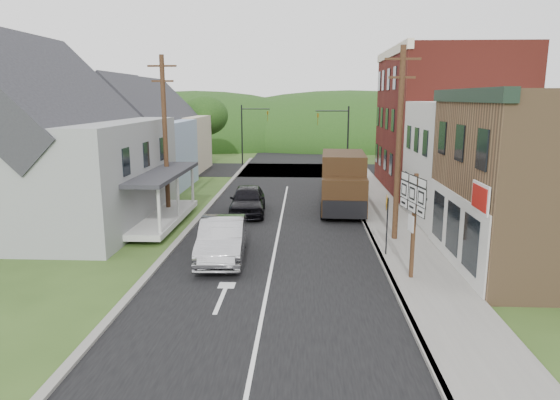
# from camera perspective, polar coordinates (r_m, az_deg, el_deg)

# --- Properties ---
(ground) EXTENTS (120.00, 120.00, 0.00)m
(ground) POSITION_cam_1_polar(r_m,az_deg,el_deg) (20.77, -0.88, -7.24)
(ground) COLOR #2D4719
(ground) RESTS_ON ground
(road) EXTENTS (9.00, 90.00, 0.02)m
(road) POSITION_cam_1_polar(r_m,az_deg,el_deg) (30.39, 0.32, -1.14)
(road) COLOR black
(road) RESTS_ON ground
(cross_road) EXTENTS (60.00, 9.00, 0.02)m
(cross_road) POSITION_cam_1_polar(r_m,az_deg,el_deg) (47.11, 1.22, 3.44)
(cross_road) COLOR black
(cross_road) RESTS_ON ground
(sidewalk_right) EXTENTS (2.80, 55.00, 0.15)m
(sidewalk_right) POSITION_cam_1_polar(r_m,az_deg,el_deg) (28.78, 11.98, -1.97)
(sidewalk_right) COLOR slate
(sidewalk_right) RESTS_ON ground
(curb_right) EXTENTS (0.20, 55.00, 0.15)m
(curb_right) POSITION_cam_1_polar(r_m,az_deg,el_deg) (28.59, 9.30, -1.96)
(curb_right) COLOR slate
(curb_right) RESTS_ON ground
(curb_left) EXTENTS (0.30, 55.00, 0.12)m
(curb_left) POSITION_cam_1_polar(r_m,az_deg,el_deg) (29.02, -9.07, -1.78)
(curb_left) COLOR slate
(curb_left) RESTS_ON ground
(storefront_white) EXTENTS (8.00, 7.00, 6.50)m
(storefront_white) POSITION_cam_1_polar(r_m,az_deg,el_deg) (29.12, 22.97, 3.87)
(storefront_white) COLOR silver
(storefront_white) RESTS_ON ground
(storefront_red) EXTENTS (8.00, 12.00, 10.00)m
(storefront_red) POSITION_cam_1_polar(r_m,az_deg,el_deg) (38.00, 18.30, 8.47)
(storefront_red) COLOR maroon
(storefront_red) RESTS_ON ground
(house_gray) EXTENTS (10.20, 12.24, 8.35)m
(house_gray) POSITION_cam_1_polar(r_m,az_deg,el_deg) (28.95, -24.63, 5.66)
(house_gray) COLOR gray
(house_gray) RESTS_ON ground
(house_blue) EXTENTS (7.14, 8.16, 7.28)m
(house_blue) POSITION_cam_1_polar(r_m,az_deg,el_deg) (38.73, -15.80, 6.72)
(house_blue) COLOR #94A9CA
(house_blue) RESTS_ON ground
(house_cream) EXTENTS (7.14, 8.16, 7.28)m
(house_cream) POSITION_cam_1_polar(r_m,az_deg,el_deg) (47.46, -12.94, 7.69)
(house_cream) COLOR beige
(house_cream) RESTS_ON ground
(utility_pole_right) EXTENTS (1.60, 0.26, 9.00)m
(utility_pole_right) POSITION_cam_1_polar(r_m,az_deg,el_deg) (23.61, 13.43, 6.30)
(utility_pole_right) COLOR #472D19
(utility_pole_right) RESTS_ON ground
(utility_pole_left) EXTENTS (1.60, 0.26, 9.00)m
(utility_pole_left) POSITION_cam_1_polar(r_m,az_deg,el_deg) (28.76, -13.00, 7.23)
(utility_pole_left) COLOR #472D19
(utility_pole_left) RESTS_ON ground
(traffic_signal_right) EXTENTS (2.87, 0.20, 6.00)m
(traffic_signal_right) POSITION_cam_1_polar(r_m,az_deg,el_deg) (43.32, 6.86, 7.64)
(traffic_signal_right) COLOR black
(traffic_signal_right) RESTS_ON ground
(traffic_signal_left) EXTENTS (2.87, 0.20, 6.00)m
(traffic_signal_left) POSITION_cam_1_polar(r_m,az_deg,el_deg) (50.51, -3.59, 8.26)
(traffic_signal_left) COLOR black
(traffic_signal_left) RESTS_ON ground
(tree_left_b) EXTENTS (4.80, 4.80, 6.94)m
(tree_left_b) POSITION_cam_1_polar(r_m,az_deg,el_deg) (36.56, -27.45, 7.47)
(tree_left_b) COLOR #382616
(tree_left_b) RESTS_ON ground
(tree_left_c) EXTENTS (5.80, 5.80, 8.41)m
(tree_left_c) POSITION_cam_1_polar(r_m,az_deg,el_deg) (44.51, -24.67, 9.59)
(tree_left_c) COLOR #382616
(tree_left_c) RESTS_ON ground
(tree_left_d) EXTENTS (4.80, 4.80, 6.94)m
(tree_left_d) POSITION_cam_1_polar(r_m,az_deg,el_deg) (52.66, -8.58, 9.52)
(tree_left_d) COLOR #382616
(tree_left_d) RESTS_ON ground
(forested_ridge) EXTENTS (90.00, 30.00, 16.00)m
(forested_ridge) POSITION_cam_1_polar(r_m,az_deg,el_deg) (74.93, 1.82, 6.49)
(forested_ridge) COLOR #15330F
(forested_ridge) RESTS_ON ground
(silver_sedan) EXTENTS (2.20, 5.34, 1.72)m
(silver_sedan) POSITION_cam_1_polar(r_m,az_deg,el_deg) (21.17, -6.62, -4.51)
(silver_sedan) COLOR #AAA9AE
(silver_sedan) RESTS_ON ground
(dark_sedan) EXTENTS (2.24, 4.99, 1.67)m
(dark_sedan) POSITION_cam_1_polar(r_m,az_deg,el_deg) (29.17, -3.71, -0.03)
(dark_sedan) COLOR black
(dark_sedan) RESTS_ON ground
(delivery_van) EXTENTS (2.81, 6.31, 3.47)m
(delivery_van) POSITION_cam_1_polar(r_m,az_deg,el_deg) (29.91, 7.24, 1.99)
(delivery_van) COLOR black
(delivery_van) RESTS_ON ground
(route_sign_cluster) EXTENTS (0.48, 2.21, 3.91)m
(route_sign_cluster) POSITION_cam_1_polar(r_m,az_deg,el_deg) (18.73, 14.96, -1.22)
(route_sign_cluster) COLOR #472D19
(route_sign_cluster) RESTS_ON sidewalk_right
(warning_sign) EXTENTS (0.19, 0.71, 2.62)m
(warning_sign) POSITION_cam_1_polar(r_m,az_deg,el_deg) (21.47, 12.11, -1.82)
(warning_sign) COLOR black
(warning_sign) RESTS_ON sidewalk_right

